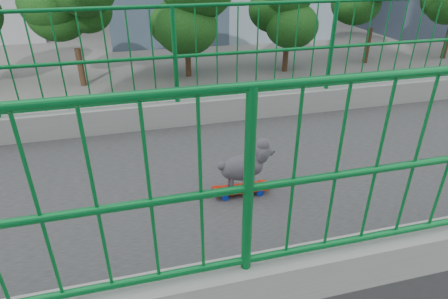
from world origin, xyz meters
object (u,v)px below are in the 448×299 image
skateboard (241,189)px  car_2 (244,144)px  car_1 (199,188)px  car_3 (258,113)px  poodle (245,165)px

skateboard → car_2: size_ratio=0.10×
car_1 → car_3: size_ratio=0.73×
car_1 → car_3: 7.91m
poodle → car_1: (-9.47, 1.22, -6.64)m
skateboard → car_2: bearing=163.7°
poodle → car_1: size_ratio=0.13×
car_2 → car_1: bearing=138.4°
skateboard → poodle: bearing=90.0°
car_1 → car_3: bearing=144.1°
poodle → car_2: size_ratio=0.11×
skateboard → car_1: (-9.47, 1.24, -6.39)m
car_1 → car_2: 4.28m
skateboard → car_3: (-15.87, 5.88, -6.26)m
skateboard → car_1: 11.49m
car_3 → skateboard: bearing=159.7°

